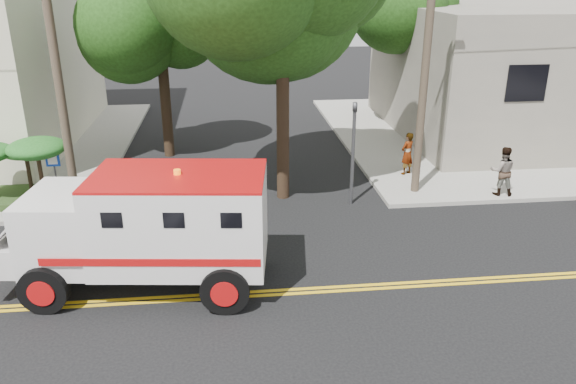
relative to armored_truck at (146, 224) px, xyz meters
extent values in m
plane|color=black|center=(2.51, -0.72, -1.74)|extent=(100.00, 100.00, 0.00)
cube|color=gray|center=(16.01, 12.78, -1.67)|extent=(17.00, 17.00, 0.15)
cube|color=slate|center=(17.51, 13.28, 1.41)|extent=(14.00, 12.00, 6.00)
cylinder|color=#382D23|center=(-3.09, 5.28, 2.76)|extent=(0.28, 0.28, 9.00)
cylinder|color=#382D23|center=(8.81, 5.48, 2.76)|extent=(0.28, 0.28, 9.00)
cylinder|color=black|center=(4.01, 5.78, 1.76)|extent=(0.44, 0.44, 7.00)
cylinder|color=black|center=(-0.49, 11.28, 1.06)|extent=(0.44, 0.44, 5.60)
sphere|color=#18350E|center=(-0.49, 11.28, 3.86)|extent=(3.92, 3.92, 3.92)
sphere|color=#18350E|center=(0.35, 10.72, 4.28)|extent=(3.36, 3.36, 3.36)
cylinder|color=black|center=(11.01, 15.28, 1.23)|extent=(0.44, 0.44, 5.95)
sphere|color=#18350E|center=(11.01, 15.28, 4.21)|extent=(4.20, 4.20, 4.20)
cylinder|color=#3F3F42|center=(6.31, 4.88, 0.06)|extent=(0.12, 0.12, 3.60)
imported|color=#3F3F42|center=(6.31, 4.88, 1.41)|extent=(0.15, 0.18, 0.90)
cylinder|color=#3F3F42|center=(-3.69, 5.48, -0.74)|extent=(0.06, 0.06, 2.00)
cube|color=#0C33A5|center=(-3.69, 5.42, 0.06)|extent=(0.45, 0.03, 0.45)
cube|color=#1E3314|center=(-4.99, 6.08, -1.47)|extent=(3.20, 2.00, 0.24)
cylinder|color=black|center=(-4.89, 6.48, -0.67)|extent=(0.14, 0.14, 1.36)
ellipsoid|color=#184C16|center=(-4.89, 6.48, 0.09)|extent=(1.55, 1.55, 0.54)
cylinder|color=black|center=(-4.19, 5.58, -0.51)|extent=(0.14, 0.14, 1.68)
ellipsoid|color=#184C16|center=(-4.19, 5.58, 0.43)|extent=(1.91, 1.91, 0.66)
cube|color=silver|center=(0.87, -0.10, 0.13)|extent=(4.43, 2.93, 2.25)
cube|color=silver|center=(-2.01, 0.23, -0.08)|extent=(1.97, 2.54, 1.82)
cube|color=black|center=(-2.84, 0.33, 0.40)|extent=(0.27, 1.82, 0.75)
cube|color=silver|center=(-3.12, 0.36, -0.62)|extent=(1.21, 2.24, 0.75)
cube|color=#A90D0D|center=(-3.65, 0.43, -0.89)|extent=(0.46, 2.31, 0.37)
cube|color=#A90D0D|center=(0.87, -0.10, 1.29)|extent=(4.43, 2.93, 0.06)
cylinder|color=black|center=(-2.36, -0.93, -1.15)|extent=(1.21, 0.48, 1.18)
cylinder|color=black|center=(-2.08, 1.45, -1.15)|extent=(1.21, 0.48, 1.18)
cylinder|color=black|center=(1.90, -1.43, -1.15)|extent=(1.21, 0.48, 1.18)
cylinder|color=black|center=(2.17, 0.95, -1.15)|extent=(1.21, 0.48, 1.18)
imported|color=gray|center=(9.05, 7.30, -0.76)|extent=(0.73, 0.66, 1.67)
imported|color=gray|center=(11.72, 4.78, -0.71)|extent=(0.99, 0.85, 1.77)
camera|label=1|loc=(2.10, -12.98, 5.82)|focal=35.00mm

